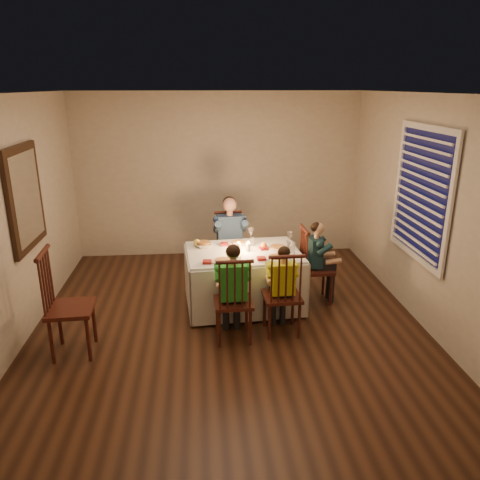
{
  "coord_description": "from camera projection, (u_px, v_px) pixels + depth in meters",
  "views": [
    {
      "loc": [
        -0.3,
        -4.91,
        2.68
      ],
      "look_at": [
        0.14,
        0.15,
        0.99
      ],
      "focal_mm": 35.0,
      "sensor_mm": 36.0,
      "label": 1
    }
  ],
  "objects": [
    {
      "name": "ground",
      "position": [
        229.0,
        324.0,
        5.51
      ],
      "size": [
        5.0,
        5.0,
        0.0
      ],
      "primitive_type": "plane",
      "color": "black",
      "rests_on": "ground"
    },
    {
      "name": "wall_left",
      "position": [
        15.0,
        223.0,
        4.91
      ],
      "size": [
        0.02,
        5.0,
        2.6
      ],
      "primitive_type": "cube",
      "color": "beige",
      "rests_on": "ground"
    },
    {
      "name": "wall_right",
      "position": [
        426.0,
        213.0,
        5.29
      ],
      "size": [
        0.02,
        5.0,
        2.6
      ],
      "primitive_type": "cube",
      "color": "beige",
      "rests_on": "ground"
    },
    {
      "name": "wall_back",
      "position": [
        218.0,
        176.0,
        7.47
      ],
      "size": [
        4.5,
        0.02,
        2.6
      ],
      "primitive_type": "cube",
      "color": "beige",
      "rests_on": "ground"
    },
    {
      "name": "ceiling",
      "position": [
        227.0,
        93.0,
        4.69
      ],
      "size": [
        5.0,
        5.0,
        0.0
      ],
      "primitive_type": "plane",
      "color": "white",
      "rests_on": "wall_back"
    },
    {
      "name": "dining_table",
      "position": [
        243.0,
        267.0,
        5.82
      ],
      "size": [
        1.49,
        1.13,
        0.7
      ],
      "rotation": [
        0.0,
        0.0,
        0.08
      ],
      "color": "silver",
      "rests_on": "ground"
    },
    {
      "name": "chair_adult",
      "position": [
        230.0,
        281.0,
        6.71
      ],
      "size": [
        0.44,
        0.42,
        1.0
      ],
      "primitive_type": null,
      "rotation": [
        0.0,
        0.0,
        0.08
      ],
      "color": "#36120E",
      "rests_on": "ground"
    },
    {
      "name": "chair_near_left",
      "position": [
        233.0,
        338.0,
        5.2
      ],
      "size": [
        0.42,
        0.4,
        1.0
      ],
      "primitive_type": null,
      "rotation": [
        0.0,
        0.0,
        3.17
      ],
      "color": "#36120E",
      "rests_on": "ground"
    },
    {
      "name": "chair_near_right",
      "position": [
        281.0,
        332.0,
        5.34
      ],
      "size": [
        0.42,
        0.41,
        1.0
      ],
      "primitive_type": null,
      "rotation": [
        0.0,
        0.0,
        3.18
      ],
      "color": "#36120E",
      "rests_on": "ground"
    },
    {
      "name": "chair_end",
      "position": [
        315.0,
        300.0,
        6.12
      ],
      "size": [
        0.41,
        0.42,
        1.0
      ],
      "primitive_type": null,
      "rotation": [
        0.0,
        0.0,
        1.61
      ],
      "color": "#36120E",
      "rests_on": "ground"
    },
    {
      "name": "chair_extra",
      "position": [
        76.0,
        352.0,
        4.94
      ],
      "size": [
        0.47,
        0.49,
        1.14
      ],
      "primitive_type": null,
      "rotation": [
        0.0,
        0.0,
        1.62
      ],
      "color": "#36120E",
      "rests_on": "ground"
    },
    {
      "name": "adult",
      "position": [
        230.0,
        281.0,
        6.71
      ],
      "size": [
        0.48,
        0.44,
        1.24
      ],
      "primitive_type": null,
      "rotation": [
        0.0,
        0.0,
        0.08
      ],
      "color": "navy",
      "rests_on": "ground"
    },
    {
      "name": "child_green",
      "position": [
        233.0,
        338.0,
        5.2
      ],
      "size": [
        0.39,
        0.36,
        1.11
      ],
      "primitive_type": null,
      "rotation": [
        0.0,
        0.0,
        3.17
      ],
      "color": "green",
      "rests_on": "ground"
    },
    {
      "name": "child_yellow",
      "position": [
        281.0,
        332.0,
        5.34
      ],
      "size": [
        0.35,
        0.32,
        1.04
      ],
      "primitive_type": null,
      "rotation": [
        0.0,
        0.0,
        3.18
      ],
      "color": "yellow",
      "rests_on": "ground"
    },
    {
      "name": "child_teal",
      "position": [
        315.0,
        300.0,
        6.12
      ],
      "size": [
        0.33,
        0.36,
        1.06
      ],
      "primitive_type": null,
      "rotation": [
        0.0,
        0.0,
        1.61
      ],
      "color": "#17333A",
      "rests_on": "ground"
    },
    {
      "name": "setting_adult",
      "position": [
        238.0,
        243.0,
        6.0
      ],
      "size": [
        0.28,
        0.28,
        0.02
      ],
      "primitive_type": "cylinder",
      "rotation": [
        0.0,
        0.0,
        0.08
      ],
      "color": "silver",
      "rests_on": "dining_table"
    },
    {
      "name": "setting_green",
      "position": [
        223.0,
        261.0,
        5.39
      ],
      "size": [
        0.28,
        0.28,
        0.02
      ],
      "primitive_type": "cylinder",
      "rotation": [
        0.0,
        0.0,
        0.08
      ],
      "color": "silver",
      "rests_on": "dining_table"
    },
    {
      "name": "setting_yellow",
      "position": [
        276.0,
        258.0,
        5.5
      ],
      "size": [
        0.28,
        0.28,
        0.02
      ],
      "primitive_type": "cylinder",
      "rotation": [
        0.0,
        0.0,
        0.08
      ],
      "color": "silver",
      "rests_on": "dining_table"
    },
    {
      "name": "setting_teal",
      "position": [
        278.0,
        248.0,
        5.84
      ],
      "size": [
        0.28,
        0.28,
        0.02
      ],
      "primitive_type": "cylinder",
      "rotation": [
        0.0,
        0.0,
        0.08
      ],
      "color": "silver",
      "rests_on": "dining_table"
    },
    {
      "name": "candle_left",
      "position": [
        238.0,
        248.0,
        5.73
      ],
      "size": [
        0.06,
        0.06,
        0.1
      ],
      "primitive_type": "cylinder",
      "color": "silver",
      "rests_on": "dining_table"
    },
    {
      "name": "candle_right",
      "position": [
        248.0,
        247.0,
        5.75
      ],
      "size": [
        0.06,
        0.06,
        0.1
      ],
      "primitive_type": "cylinder",
      "color": "silver",
      "rests_on": "dining_table"
    },
    {
      "name": "squash",
      "position": [
        197.0,
        243.0,
        5.93
      ],
      "size": [
        0.09,
        0.09,
        0.09
      ],
      "primitive_type": "sphere",
      "color": "gold",
      "rests_on": "dining_table"
    },
    {
      "name": "orange_fruit",
      "position": [
        264.0,
        246.0,
        5.83
      ],
      "size": [
        0.08,
        0.08,
        0.08
      ],
      "primitive_type": "sphere",
      "color": "orange",
      "rests_on": "dining_table"
    },
    {
      "name": "serving_bowl",
      "position": [
        203.0,
        245.0,
        5.89
      ],
      "size": [
        0.24,
        0.24,
        0.05
      ],
      "primitive_type": "imported",
      "rotation": [
        0.0,
        0.0,
        0.16
      ],
      "color": "silver",
      "rests_on": "dining_table"
    },
    {
      "name": "wall_mirror",
      "position": [
        25.0,
        198.0,
        5.14
      ],
      "size": [
        0.06,
        0.95,
        1.15
      ],
      "color": "black",
      "rests_on": "wall_left"
    },
    {
      "name": "window_blinds",
      "position": [
        421.0,
        194.0,
        5.32
      ],
      "size": [
        0.07,
        1.34,
        1.54
      ],
      "color": "#0D0D34",
      "rests_on": "wall_right"
    }
  ]
}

